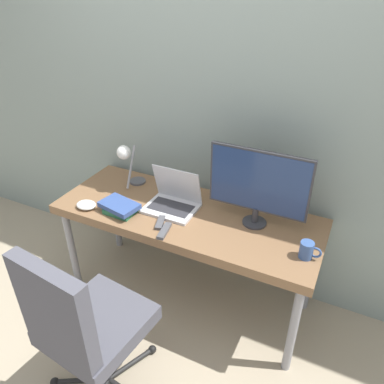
# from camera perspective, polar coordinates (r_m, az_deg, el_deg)

# --- Properties ---
(ground_plane) EXTENTS (12.00, 12.00, 0.00)m
(ground_plane) POSITION_cam_1_polar(r_m,az_deg,el_deg) (2.63, -3.99, -19.84)
(ground_plane) COLOR tan
(wall_back) EXTENTS (8.00, 0.05, 2.60)m
(wall_back) POSITION_cam_1_polar(r_m,az_deg,el_deg) (2.41, 3.30, 13.11)
(wall_back) COLOR gray
(wall_back) RESTS_ON ground_plane
(desk) EXTENTS (1.68, 0.64, 0.72)m
(desk) POSITION_cam_1_polar(r_m,az_deg,el_deg) (2.39, -0.79, -4.38)
(desk) COLOR brown
(desk) RESTS_ON ground_plane
(laptop) EXTENTS (0.32, 0.25, 0.26)m
(laptop) POSITION_cam_1_polar(r_m,az_deg,el_deg) (2.37, -2.90, -1.25)
(laptop) COLOR silver
(laptop) RESTS_ON desk
(monitor) EXTENTS (0.58, 0.14, 0.48)m
(monitor) POSITION_cam_1_polar(r_m,az_deg,el_deg) (2.14, 10.10, 1.22)
(monitor) COLOR #333338
(monitor) RESTS_ON desk
(desk_lamp) EXTENTS (0.11, 0.23, 0.33)m
(desk_lamp) POSITION_cam_1_polar(r_m,az_deg,el_deg) (2.53, -9.86, 4.95)
(desk_lamp) COLOR #4C4C51
(desk_lamp) RESTS_ON desk
(office_chair) EXTENTS (0.61, 0.62, 1.02)m
(office_chair) POSITION_cam_1_polar(r_m,az_deg,el_deg) (1.97, -16.24, -18.76)
(office_chair) COLOR black
(office_chair) RESTS_ON ground_plane
(book_stack) EXTENTS (0.26, 0.20, 0.06)m
(book_stack) POSITION_cam_1_polar(r_m,az_deg,el_deg) (2.38, -10.93, -2.31)
(book_stack) COLOR #286B47
(book_stack) RESTS_ON desk
(tv_remote) EXTENTS (0.06, 0.16, 0.02)m
(tv_remote) POSITION_cam_1_polar(r_m,az_deg,el_deg) (2.18, -4.23, -5.93)
(tv_remote) COLOR #4C4C51
(tv_remote) RESTS_ON desk
(media_remote) EXTENTS (0.08, 0.14, 0.02)m
(media_remote) POSITION_cam_1_polar(r_m,az_deg,el_deg) (2.25, -4.86, -4.69)
(media_remote) COLOR #4C4C51
(media_remote) RESTS_ON desk
(mug) EXTENTS (0.12, 0.07, 0.10)m
(mug) POSITION_cam_1_polar(r_m,az_deg,el_deg) (2.07, 17.14, -8.47)
(mug) COLOR #385693
(mug) RESTS_ON desk
(game_controller) EXTENTS (0.13, 0.11, 0.04)m
(game_controller) POSITION_cam_1_polar(r_m,az_deg,el_deg) (2.48, -15.82, -1.90)
(game_controller) COLOR white
(game_controller) RESTS_ON desk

